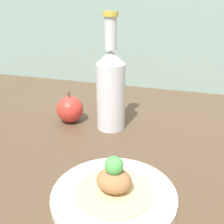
% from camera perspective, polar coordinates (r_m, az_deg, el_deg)
% --- Properties ---
extents(ground_plane, '(1.80, 1.10, 0.04)m').
position_cam_1_polar(ground_plane, '(0.66, 3.33, -9.72)').
color(ground_plane, brown).
extents(plate, '(0.23, 0.23, 0.02)m').
position_cam_1_polar(plate, '(0.50, 0.42, -17.50)').
color(plate, silver).
rests_on(plate, ground_plane).
extents(plated_food, '(0.14, 0.14, 0.07)m').
position_cam_1_polar(plated_food, '(0.48, 0.43, -14.90)').
color(plated_food, '#D6BC7F').
rests_on(plated_food, plate).
extents(cider_bottle, '(0.08, 0.08, 0.31)m').
position_cam_1_polar(cider_bottle, '(0.71, -0.28, 5.46)').
color(cider_bottle, silver).
rests_on(cider_bottle, ground_plane).
extents(apple, '(0.08, 0.08, 0.09)m').
position_cam_1_polar(apple, '(0.79, -9.14, 0.60)').
color(apple, red).
rests_on(apple, ground_plane).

